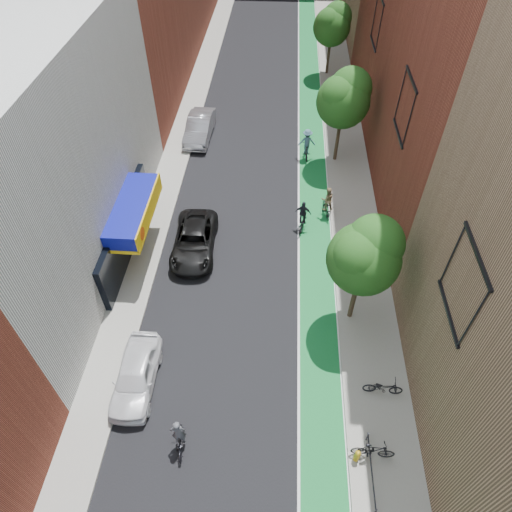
% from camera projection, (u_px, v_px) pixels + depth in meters
% --- Properties ---
extents(bike_lane, '(2.00, 68.00, 0.01)m').
position_uv_depth(bike_lane, '(312.00, 144.00, 34.63)').
color(bike_lane, '#12682D').
rests_on(bike_lane, ground).
extents(sidewalk_left, '(2.00, 68.00, 0.15)m').
position_uv_depth(sidewalk_left, '(182.00, 139.00, 35.03)').
color(sidewalk_left, gray).
rests_on(sidewalk_left, ground).
extents(sidewalk_right, '(3.00, 68.00, 0.15)m').
position_uv_depth(sidewalk_right, '(345.00, 145.00, 34.47)').
color(sidewalk_right, gray).
rests_on(sidewalk_right, ground).
extents(building_left_white, '(8.00, 20.00, 12.00)m').
position_uv_depth(building_left_white, '(26.00, 163.00, 22.70)').
color(building_left_white, silver).
rests_on(building_left_white, ground).
extents(tree_near, '(3.40, 3.36, 6.42)m').
position_uv_depth(tree_near, '(366.00, 254.00, 20.20)').
color(tree_near, '#332619').
rests_on(tree_near, ground).
extents(tree_mid, '(3.55, 3.53, 6.74)m').
position_uv_depth(tree_mid, '(344.00, 97.00, 29.66)').
color(tree_mid, '#332619').
rests_on(tree_mid, ground).
extents(tree_far, '(3.30, 3.25, 6.21)m').
position_uv_depth(tree_far, '(333.00, 24.00, 39.57)').
color(tree_far, '#332619').
rests_on(tree_far, ground).
extents(parked_car_white, '(1.81, 4.38, 1.49)m').
position_uv_depth(parked_car_white, '(136.00, 375.00, 20.45)').
color(parked_car_white, white).
rests_on(parked_car_white, ground).
extents(parked_car_black, '(2.56, 5.25, 1.44)m').
position_uv_depth(parked_car_black, '(194.00, 241.00, 26.41)').
color(parked_car_black, black).
rests_on(parked_car_black, ground).
extents(parked_car_silver, '(1.94, 5.10, 1.66)m').
position_uv_depth(parked_car_silver, '(200.00, 127.00, 34.75)').
color(parked_car_silver, '#93959C').
rests_on(parked_car_silver, ground).
extents(cyclist_lead, '(0.80, 1.67, 1.99)m').
position_uv_depth(cyclist_lead, '(179.00, 439.00, 18.55)').
color(cyclist_lead, black).
rests_on(cyclist_lead, ground).
extents(cyclist_lane_near, '(0.91, 1.76, 2.01)m').
position_uv_depth(cyclist_lane_near, '(327.00, 204.00, 28.51)').
color(cyclist_lane_near, black).
rests_on(cyclist_lane_near, ground).
extents(cyclist_lane_mid, '(1.03, 1.96, 1.95)m').
position_uv_depth(cyclist_lane_mid, '(303.00, 219.00, 27.73)').
color(cyclist_lane_mid, black).
rests_on(cyclist_lane_mid, ground).
extents(cyclist_lane_far, '(1.24, 1.87, 2.22)m').
position_uv_depth(cyclist_lane_far, '(307.00, 145.00, 32.78)').
color(cyclist_lane_far, black).
rests_on(cyclist_lane_far, ground).
extents(parked_bike_mid, '(1.80, 0.57, 1.07)m').
position_uv_depth(parked_bike_mid, '(373.00, 451.00, 18.21)').
color(parked_bike_mid, black).
rests_on(parked_bike_mid, sidewalk_right).
extents(parked_bike_far, '(1.79, 0.67, 0.93)m').
position_uv_depth(parked_bike_far, '(383.00, 387.00, 20.18)').
color(parked_bike_far, black).
rests_on(parked_bike_far, sidewalk_right).
extents(fire_hydrant, '(0.25, 0.25, 0.72)m').
position_uv_depth(fire_hydrant, '(357.00, 456.00, 18.23)').
color(fire_hydrant, gold).
rests_on(fire_hydrant, sidewalk_right).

